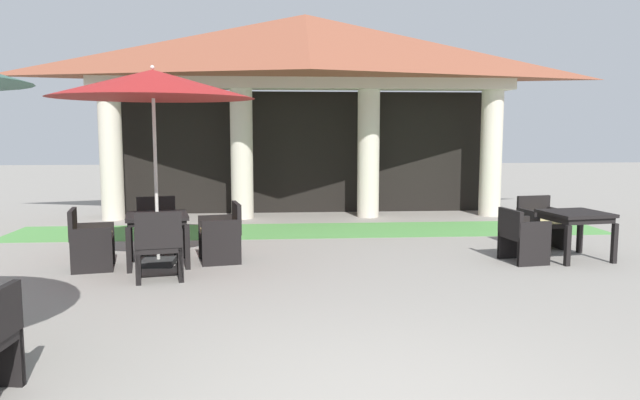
# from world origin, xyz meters

# --- Properties ---
(background_pavilion) EXTENTS (9.56, 2.79, 4.39)m
(background_pavilion) POSITION_xyz_m (0.00, 9.47, 3.34)
(background_pavilion) COLOR beige
(background_pavilion) RESTS_ON ground
(lawn_strip) EXTENTS (11.36, 1.75, 0.01)m
(lawn_strip) POSITION_xyz_m (0.00, 7.63, 0.00)
(lawn_strip) COLOR #519347
(lawn_strip) RESTS_ON ground
(patio_table_mid_left) EXTENTS (0.97, 0.97, 0.72)m
(patio_table_mid_left) POSITION_xyz_m (3.81, 4.78, 0.62)
(patio_table_mid_left) COLOR black
(patio_table_mid_left) RESTS_ON ground
(patio_chair_mid_left_north) EXTENTS (0.69, 0.63, 0.85)m
(patio_chair_mid_left_north) POSITION_xyz_m (3.68, 5.66, 0.40)
(patio_chair_mid_left_north) COLOR black
(patio_chair_mid_left_north) RESTS_ON ground
(patio_chair_mid_left_west) EXTENTS (0.60, 0.68, 0.79)m
(patio_chair_mid_left_west) POSITION_xyz_m (2.94, 4.65, 0.39)
(patio_chair_mid_left_west) COLOR black
(patio_chair_mid_left_west) RESTS_ON ground
(patio_table_mid_right) EXTENTS (1.01, 1.01, 0.74)m
(patio_table_mid_right) POSITION_xyz_m (-2.37, 4.85, 0.64)
(patio_table_mid_right) COLOR black
(patio_table_mid_right) RESTS_ON ground
(patio_umbrella_mid_right) EXTENTS (2.84, 2.84, 2.84)m
(patio_umbrella_mid_right) POSITION_xyz_m (-2.37, 4.85, 2.56)
(patio_umbrella_mid_right) COLOR #2D2D2D
(patio_umbrella_mid_right) RESTS_ON ground
(patio_chair_mid_right_south) EXTENTS (0.68, 0.63, 0.92)m
(patio_chair_mid_right_south) POSITION_xyz_m (-2.18, 3.95, 0.43)
(patio_chair_mid_right_south) COLOR black
(patio_chair_mid_right_south) RESTS_ON ground
(patio_chair_mid_right_north) EXTENTS (0.71, 0.62, 0.88)m
(patio_chair_mid_right_north) POSITION_xyz_m (-2.55, 5.75, 0.40)
(patio_chair_mid_right_north) COLOR black
(patio_chair_mid_right_north) RESTS_ON ground
(patio_chair_mid_right_west) EXTENTS (0.66, 0.70, 0.85)m
(patio_chair_mid_right_west) POSITION_xyz_m (-3.27, 4.66, 0.40)
(patio_chair_mid_right_west) COLOR black
(patio_chair_mid_right_west) RESTS_ON ground
(patio_chair_mid_right_east) EXTENTS (0.68, 0.72, 0.87)m
(patio_chair_mid_right_east) POSITION_xyz_m (-1.47, 5.03, 0.40)
(patio_chair_mid_right_east) COLOR black
(patio_chair_mid_right_east) RESTS_ON ground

